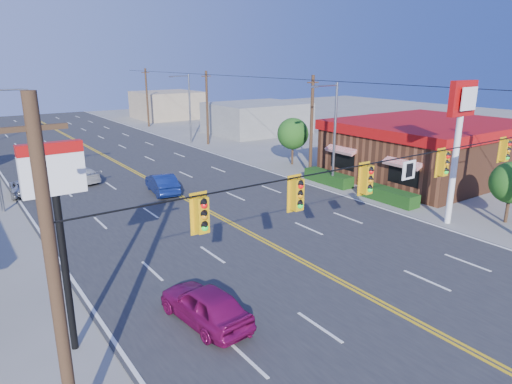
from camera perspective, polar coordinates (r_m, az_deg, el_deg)
ground at (r=19.93m, az=15.00°, el=-13.24°), size 160.00×160.00×0.00m
road at (r=35.06m, az=-10.61°, el=0.08°), size 20.00×120.00×0.06m
signal_span at (r=17.99m, az=15.88°, el=0.34°), size 24.32×0.34×9.00m
kfc at (r=41.25m, az=20.56°, el=5.10°), size 16.30×12.40×4.70m
kfc_pylon at (r=29.02m, az=24.08°, el=7.77°), size 2.20×0.36×8.50m
pizza_hut_sign at (r=15.69m, az=-23.61°, el=-1.60°), size 1.90×0.30×6.85m
streetlight_se at (r=35.24m, az=9.61°, el=7.69°), size 2.55×0.25×8.00m
streetlight_ne at (r=54.85m, az=-8.48°, el=10.73°), size 2.55×0.25×8.00m
utility_pole_near at (r=39.12m, az=6.95°, el=8.16°), size 0.28×0.28×8.40m
utility_pole_mid at (r=53.77m, az=-6.13°, el=10.37°), size 0.28×0.28×8.40m
utility_pole_far at (r=70.00m, az=-13.46°, el=11.38°), size 0.28×0.28×8.40m
tree_kfc_rear at (r=43.14m, az=4.63°, el=7.28°), size 2.94×2.94×4.41m
tree_kfc_front at (r=31.34m, az=29.31°, el=1.02°), size 2.52×2.52×3.78m
bld_east_mid at (r=62.56m, az=0.08°, el=9.25°), size 12.00×10.00×4.00m
bld_east_far at (r=80.16m, az=-10.97°, el=10.65°), size 10.00×10.00×4.40m
car_magenta at (r=17.73m, az=-6.38°, el=-13.95°), size 2.18×4.49×1.48m
car_blue at (r=34.51m, az=-11.66°, el=0.98°), size 2.22×4.65×1.47m
car_white at (r=39.43m, az=-21.03°, el=1.93°), size 2.59×4.44×1.21m
car_silver at (r=37.72m, az=-27.08°, el=0.50°), size 2.14×4.04×1.08m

